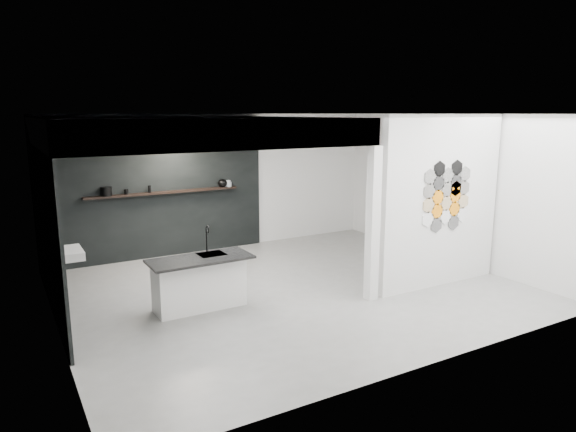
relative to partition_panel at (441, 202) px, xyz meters
The scene contains 17 objects.
floor 2.82m from the partition_panel, 155.80° to the left, with size 7.00×6.00×0.01m, color slate.
partition_panel is the anchor object (origin of this frame).
bay_clad_back 5.31m from the partition_panel, 131.60° to the left, with size 4.40×0.04×2.35m, color black.
bay_clad_left 6.04m from the partition_panel, 160.65° to the left, with size 0.04×4.00×2.35m, color black.
bulkhead 4.21m from the partition_panel, 150.43° to the left, with size 4.40×4.00×0.40m, color silver.
corner_column 1.42m from the partition_panel, behind, with size 0.16×0.16×2.35m, color silver.
fascia_beam 3.71m from the partition_panel, behind, with size 4.40×0.16×0.40m, color silver.
wall_basin 5.78m from the partition_panel, 161.77° to the left, with size 0.40×0.60×0.12m, color silver.
display_shelf 5.17m from the partition_panel, 131.55° to the left, with size 3.00×0.15×0.04m, color black.
kitchen_island 4.06m from the partition_panel, 165.98° to the left, with size 1.48×0.67×1.19m.
stockpot 5.93m from the partition_panel, 139.35° to the left, with size 0.20×0.20×0.16m, color black.
kettle 4.45m from the partition_panel, 119.70° to the left, with size 0.20×0.20×0.17m, color black.
glass_bowl 4.39m from the partition_panel, 118.23° to the left, with size 0.14×0.14×0.10m, color gray.
glass_vase 4.39m from the partition_panel, 118.23° to the left, with size 0.09×0.09×0.13m, color gray.
bottle_dark 5.36m from the partition_panel, 133.81° to the left, with size 0.05×0.05×0.14m, color black.
utensil_cup 5.67m from the partition_panel, 137.01° to the left, with size 0.08×0.08×0.09m, color black.
hex_tile_cluster 0.14m from the partition_panel, 68.73° to the right, with size 1.04×0.02×1.16m.
Camera 1 is at (-4.03, -6.87, 2.82)m, focal length 32.00 mm.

